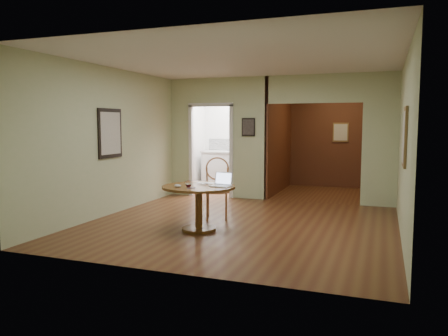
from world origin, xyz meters
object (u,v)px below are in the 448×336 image
(dining_table, at_px, (199,197))
(chair, at_px, (217,185))
(open_laptop, at_px, (222,182))
(closed_laptop, at_px, (206,184))

(dining_table, distance_m, chair, 0.96)
(dining_table, height_order, chair, chair)
(open_laptop, bearing_deg, chair, 124.83)
(chair, bearing_deg, closed_laptop, -100.53)
(dining_table, relative_size, open_laptop, 3.46)
(dining_table, relative_size, chair, 1.05)
(closed_laptop, bearing_deg, chair, 89.97)
(chair, distance_m, open_laptop, 0.97)
(chair, relative_size, closed_laptop, 3.67)
(open_laptop, relative_size, closed_laptop, 1.12)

